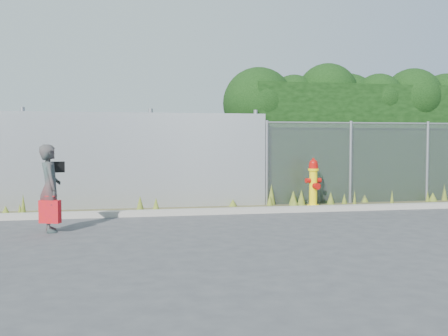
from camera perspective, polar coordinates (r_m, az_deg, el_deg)
name	(u,v)px	position (r m, az deg, el deg)	size (l,w,h in m)	color
ground	(255,228)	(8.95, 3.58, -6.85)	(80.00, 80.00, 0.00)	#3D3D3F
curb	(234,211)	(10.68, 1.19, -4.92)	(16.00, 0.22, 0.12)	gray
weed_strip	(263,204)	(11.53, 4.47, -4.13)	(16.00, 1.33, 0.50)	#484329
corrugated_fence	(82,161)	(11.61, -15.97, 0.77)	(8.50, 0.21, 2.30)	#A4A7AB
chainlink_fence	(389,162)	(13.23, 18.38, 0.68)	(6.50, 0.07, 2.05)	gray
hedge	(369,124)	(14.12, 16.26, 4.87)	(8.01, 2.10, 3.61)	black
fire_hydrant	(313,183)	(11.84, 10.17, -1.75)	(0.39, 0.35, 1.15)	yellow
woman	(50,188)	(8.98, -19.28, -2.19)	(0.54, 0.36, 1.49)	#0E5954
red_tote_bag	(50,212)	(8.85, -19.27, -4.72)	(0.35, 0.13, 0.46)	#B80A24
black_shoulder_bag	(57,167)	(9.06, -18.56, 0.11)	(0.25, 0.10, 0.19)	black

